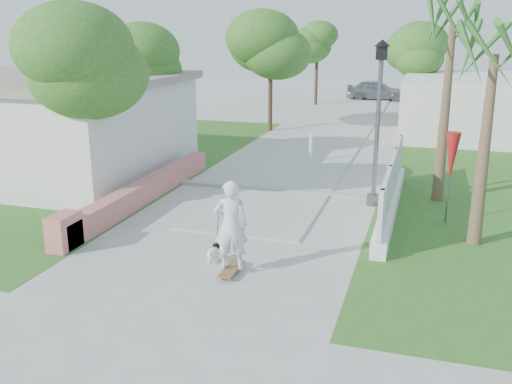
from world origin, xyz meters
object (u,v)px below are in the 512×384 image
(patio_umbrella, at_px, (451,157))
(parked_car, at_px, (376,90))
(skateboarder, at_px, (228,227))
(street_lamp, at_px, (378,118))
(dog, at_px, (214,253))
(bollard, at_px, (311,147))

(patio_umbrella, height_order, parked_car, patio_umbrella)
(skateboarder, bearing_deg, street_lamp, -130.10)
(patio_umbrella, distance_m, dog, 6.34)
(parked_car, bearing_deg, street_lamp, -177.53)
(street_lamp, xyz_separation_m, skateboarder, (-2.33, -5.39, -1.47))
(bollard, bearing_deg, patio_umbrella, -50.09)
(street_lamp, distance_m, skateboarder, 6.05)
(dog, bearing_deg, parked_car, 86.71)
(street_lamp, bearing_deg, patio_umbrella, -27.76)
(skateboarder, bearing_deg, parked_car, -106.89)
(patio_umbrella, relative_size, parked_car, 0.58)
(bollard, distance_m, patio_umbrella, 7.25)
(bollard, height_order, skateboarder, skateboarder)
(skateboarder, xyz_separation_m, dog, (-0.46, 0.38, -0.75))
(patio_umbrella, xyz_separation_m, parked_car, (-4.15, 24.95, -1.01))
(street_lamp, height_order, patio_umbrella, street_lamp)
(street_lamp, distance_m, dog, 6.15)
(bollard, bearing_deg, dog, -90.50)
(street_lamp, bearing_deg, dog, -119.05)
(bollard, height_order, parked_car, parked_car)
(skateboarder, distance_m, dog, 0.96)
(street_lamp, height_order, bollard, street_lamp)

